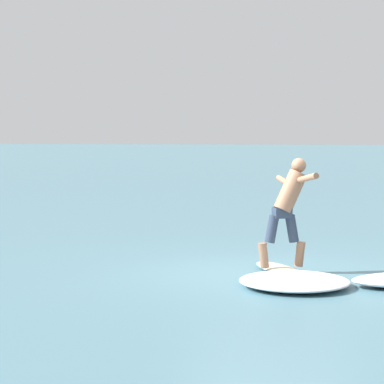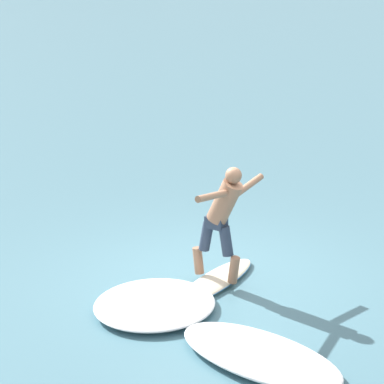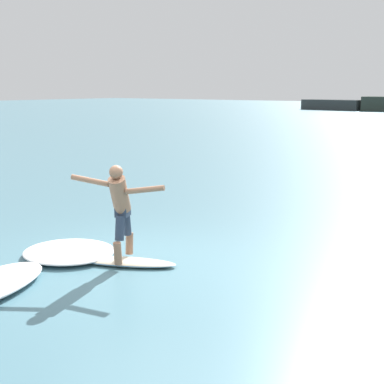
{
  "view_description": "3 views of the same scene",
  "coord_description": "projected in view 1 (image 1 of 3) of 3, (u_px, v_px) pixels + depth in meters",
  "views": [
    {
      "loc": [
        -13.57,
        -1.0,
        2.2
      ],
      "look_at": [
        0.2,
        1.25,
        1.2
      ],
      "focal_mm": 85.0,
      "sensor_mm": 36.0,
      "label": 1
    },
    {
      "loc": [
        -6.35,
        -9.68,
        5.25
      ],
      "look_at": [
        0.18,
        0.8,
        1.03
      ],
      "focal_mm": 85.0,
      "sensor_mm": 36.0,
      "label": 2
    },
    {
      "loc": [
        6.05,
        -6.36,
        2.95
      ],
      "look_at": [
        0.27,
        1.36,
        1.05
      ],
      "focal_mm": 50.0,
      "sensor_mm": 36.0,
      "label": 3
    }
  ],
  "objects": [
    {
      "name": "ground_plane",
      "position": [
        272.0,
        273.0,
        13.67
      ],
      "size": [
        200.0,
        200.0,
        0.0
      ],
      "primitive_type": "plane",
      "color": "slate"
    },
    {
      "name": "surfboard",
      "position": [
        282.0,
        271.0,
        13.58
      ],
      "size": [
        1.91,
        1.21,
        0.23
      ],
      "color": "beige",
      "rests_on": "ground"
    },
    {
      "name": "surfer",
      "position": [
        289.0,
        203.0,
        13.57
      ],
      "size": [
        1.47,
        0.93,
        1.64
      ],
      "color": "#95674C",
      "rests_on": "surfboard"
    },
    {
      "name": "wave_foam_at_nose",
      "position": [
        294.0,
        281.0,
        12.48
      ],
      "size": [
        1.98,
        1.9,
        0.16
      ],
      "color": "white",
      "rests_on": "ground"
    }
  ]
}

